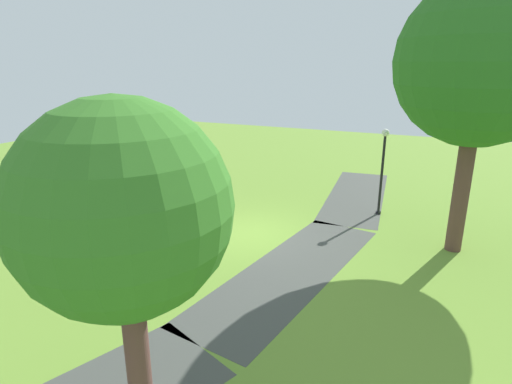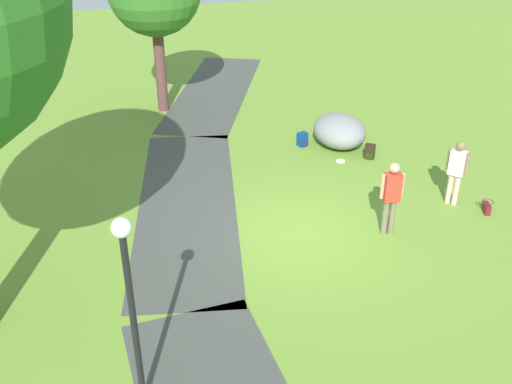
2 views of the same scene
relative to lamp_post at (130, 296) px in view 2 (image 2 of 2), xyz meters
The scene contains 11 objects.
ground_plane 5.80m from the lamp_post, 43.42° to the right, with size 48.00×48.00×0.00m, color olive.
footpath_segment_mid 6.38m from the lamp_post, 14.30° to the right, with size 8.26×3.51×0.01m.
footpath_segment_far 14.14m from the lamp_post, 14.68° to the right, with size 8.30×5.07×0.01m.
lamp_post is the anchor object (origin of this frame).
lawn_boulder 10.42m from the lamp_post, 37.46° to the right, with size 1.85×1.54×0.90m.
woman_with_handbag 8.95m from the lamp_post, 60.57° to the right, with size 0.43×0.42×1.65m.
man_near_boulder 6.73m from the lamp_post, 58.29° to the right, with size 0.27×0.52×1.76m.
handbag_on_grass 9.34m from the lamp_post, 65.64° to the right, with size 0.34×0.34×0.31m.
backpack_by_boulder 10.06m from the lamp_post, 31.90° to the right, with size 0.33×0.33×0.40m.
spare_backpack_on_lawn 10.05m from the lamp_post, 43.50° to the right, with size 0.35×0.34×0.40m.
frisbee_on_grass 9.52m from the lamp_post, 39.73° to the right, with size 0.26×0.26×0.02m.
Camera 2 is at (-10.68, 3.56, 7.42)m, focal length 42.05 mm.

